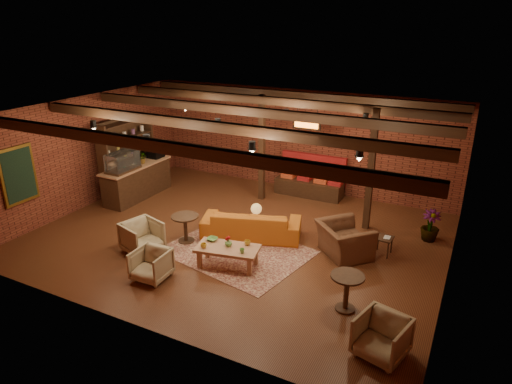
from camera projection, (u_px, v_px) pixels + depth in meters
The scene contains 29 objects.
floor at pixel (238, 236), 11.72m from camera, with size 10.00×10.00×0.00m, color #3C1B0F.
ceiling at pixel (236, 113), 10.57m from camera, with size 10.00×8.00×0.02m, color black.
wall_back at pixel (298, 140), 14.47m from camera, with size 10.00×0.02×3.20m, color maroon.
wall_front at pixel (123, 247), 7.82m from camera, with size 10.00×0.02×3.20m, color maroon.
wall_left at pixel (87, 152), 13.26m from camera, with size 0.02×8.00×3.20m, color maroon.
wall_right at pixel (457, 215), 9.03m from camera, with size 0.02×8.00×3.20m, color maroon.
ceiling_beams at pixel (236, 118), 10.61m from camera, with size 9.80×6.40×0.22m, color black, non-canonical shape.
ceiling_pipe at pixel (266, 115), 12.02m from camera, with size 0.12×0.12×9.60m, color black.
post_left at pixel (262, 149), 13.56m from camera, with size 0.16×0.16×3.20m, color black.
post_right at pixel (371, 171), 11.62m from camera, with size 0.16×0.16×3.20m, color black.
service_counter at pixel (137, 172), 14.00m from camera, with size 0.80×2.50×1.60m, color black, non-canonical shape.
plant_counter at pixel (142, 158), 13.97m from camera, with size 0.35×0.39×0.30m, color #337F33.
shelving_hutch at pixel (128, 157), 14.10m from camera, with size 0.52×2.00×2.40m, color black, non-canonical shape.
chalkboard_menu at pixel (19, 175), 11.31m from camera, with size 0.08×0.96×1.46m, color black.
banquette at pixel (310, 180), 14.24m from camera, with size 2.10×0.70×1.00m, color maroon, non-canonical shape.
service_sign at pixel (307, 125), 13.20m from camera, with size 0.86×0.06×0.30m, color orange.
ceiling_spotlights at pixel (236, 127), 10.69m from camera, with size 6.40×4.40×0.28m, color black, non-canonical shape.
rug at pixel (237, 251), 10.96m from camera, with size 3.20×2.45×0.01m, color maroon.
sofa at pixel (251, 224), 11.57m from camera, with size 2.48×0.97×0.73m, color #B05818.
coffee_table at pixel (227, 249), 10.18m from camera, with size 1.51×0.95×0.73m.
side_table_lamp at pixel (256, 211), 11.55m from camera, with size 0.45×0.45×0.88m.
round_table_left at pixel (185, 224), 11.29m from camera, with size 0.68×0.68×0.70m.
armchair_a at pixel (142, 235), 10.83m from camera, with size 0.81×0.76×0.84m, color beige.
armchair_b at pixel (151, 263), 9.71m from camera, with size 0.72×0.67×0.74m, color beige.
armchair_right at pixel (345, 235), 10.63m from camera, with size 1.20×0.78×1.05m, color brown.
side_table_book at pixel (384, 238), 10.70m from camera, with size 0.43×0.43×0.47m.
round_table_right at pixel (347, 287), 8.63m from camera, with size 0.64×0.64×0.76m.
armchair_far at pixel (382, 335), 7.48m from camera, with size 0.77×0.73×0.80m, color beige.
plant_tall at pixel (435, 196), 11.09m from camera, with size 1.35×1.35×2.41m, color #4C7F4C.
Camera 1 is at (5.18, -9.17, 5.30)m, focal length 32.00 mm.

